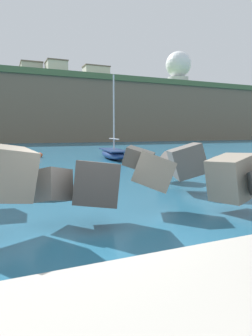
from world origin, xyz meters
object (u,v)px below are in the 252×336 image
mooring_buoy_middle (40,155)px  radar_dome (178,69)px  station_building_east (96,77)px  boat_near_left (113,153)px  station_building_west (31,73)px  station_building_central (56,71)px

mooring_buoy_middle → radar_dome: radar_dome is taller
radar_dome → station_building_east: size_ratio=1.46×
station_building_east → boat_near_left: bearing=-106.0°
boat_near_left → mooring_buoy_middle: (-5.50, 3.59, -0.25)m
mooring_buoy_middle → radar_dome: 66.08m
mooring_buoy_middle → station_building_west: 54.34m
station_building_central → station_building_east: size_ratio=0.82×
boat_near_left → radar_dome: 65.17m
station_building_central → station_building_east: station_building_east is taller
boat_near_left → station_building_central: 52.22m
station_building_east → station_building_west: bearing=179.2°
mooring_buoy_middle → station_building_central: (9.65, 45.91, 16.38)m
radar_dome → station_building_east: (-22.35, 5.80, -2.79)m
boat_near_left → radar_dome: size_ratio=0.67×
boat_near_left → mooring_buoy_middle: size_ratio=15.41×
mooring_buoy_middle → station_building_east: 58.10m
boat_near_left → mooring_buoy_middle: boat_near_left is taller
boat_near_left → station_building_east: 59.54m
boat_near_left → radar_dome: (38.14, 49.15, 19.40)m
boat_near_left → station_building_east: size_ratio=0.97×
boat_near_left → station_building_central: bearing=85.2°
station_building_east → mooring_buoy_middle: bearing=-112.5°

